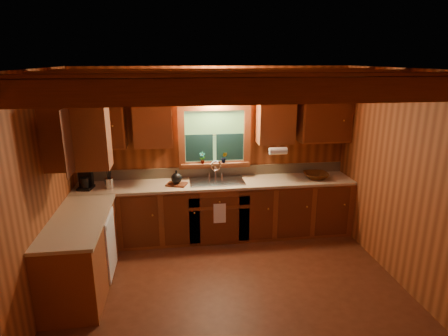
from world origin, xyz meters
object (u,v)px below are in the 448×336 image
coffee_maker (85,177)px  cutting_board (177,184)px  sink (217,184)px  wicker_basket (316,176)px

coffee_maker → cutting_board: size_ratio=1.18×
sink → coffee_maker: bearing=-179.0°
cutting_board → coffee_maker: bearing=-162.6°
coffee_maker → wicker_basket: bearing=9.9°
sink → cutting_board: sink is taller
sink → wicker_basket: size_ratio=2.15×
coffee_maker → wicker_basket: size_ratio=0.89×
cutting_board → wicker_basket: 2.16m
cutting_board → wicker_basket: (2.16, 0.02, 0.03)m
coffee_maker → cutting_board: bearing=8.4°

